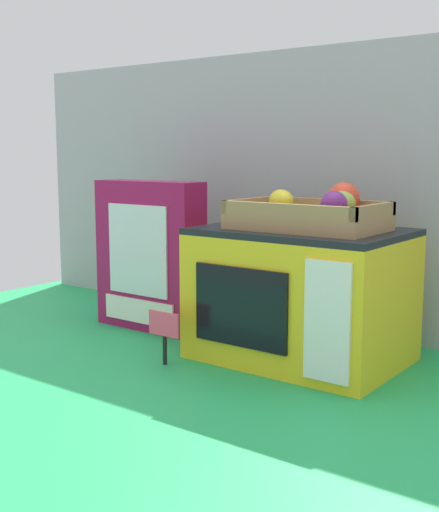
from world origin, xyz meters
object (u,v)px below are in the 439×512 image
cookie_set_box (150,256)px  food_groups_crate (312,215)px  price_sign (164,330)px  toy_microwave (301,294)px

cookie_set_box → food_groups_crate: bearing=-0.8°
price_sign → toy_microwave: bearing=45.2°
toy_microwave → price_sign: (-0.18, -0.18, -0.06)m
food_groups_crate → toy_microwave: bearing=162.6°
cookie_set_box → price_sign: 0.29m
price_sign → food_groups_crate: bearing=40.1°
food_groups_crate → price_sign: (-0.21, -0.17, -0.21)m
food_groups_crate → price_sign: size_ratio=2.69×
cookie_set_box → price_sign: (0.20, -0.18, -0.10)m
toy_microwave → price_sign: toy_microwave is taller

